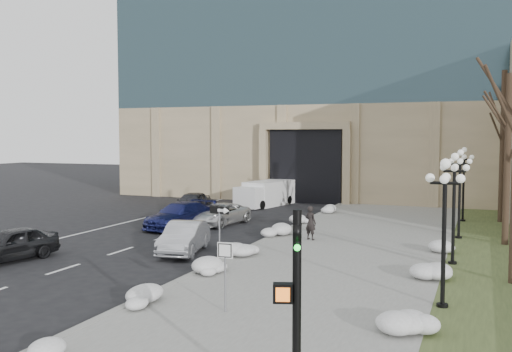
# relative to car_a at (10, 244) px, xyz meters

# --- Properties ---
(ground) EXTENTS (160.00, 160.00, 0.00)m
(ground) POSITION_rel_car_a_xyz_m (9.72, -6.39, -0.73)
(ground) COLOR black
(ground) RESTS_ON ground
(sidewalk) EXTENTS (9.00, 40.00, 0.12)m
(sidewalk) POSITION_rel_car_a_xyz_m (13.22, 7.61, -0.67)
(sidewalk) COLOR gray
(sidewalk) RESTS_ON ground
(curb) EXTENTS (0.30, 40.00, 0.14)m
(curb) POSITION_rel_car_a_xyz_m (8.72, 7.61, -0.66)
(curb) COLOR gray
(curb) RESTS_ON ground
(grass_strip) EXTENTS (4.00, 40.00, 0.10)m
(grass_strip) POSITION_rel_car_a_xyz_m (19.72, 7.61, -0.68)
(grass_strip) COLOR #384522
(grass_strip) RESTS_ON ground
(office_tower) EXTENTS (40.00, 24.70, 36.00)m
(office_tower) POSITION_rel_car_a_xyz_m (7.72, 37.20, 17.76)
(office_tower) COLOR tan
(office_tower) RESTS_ON ground
(car_a) EXTENTS (2.57, 4.56, 1.46)m
(car_a) POSITION_rel_car_a_xyz_m (0.00, 0.00, 0.00)
(car_a) COLOR black
(car_a) RESTS_ON ground
(car_b) EXTENTS (2.52, 4.63, 1.45)m
(car_b) POSITION_rel_car_a_xyz_m (6.22, 4.37, -0.01)
(car_b) COLOR #B1B3B9
(car_b) RESTS_ON ground
(car_c) EXTENTS (2.94, 5.45, 1.50)m
(car_c) POSITION_rel_car_a_xyz_m (2.43, 10.68, 0.02)
(car_c) COLOR #171B52
(car_c) RESTS_ON ground
(car_d) EXTENTS (2.82, 4.96, 1.31)m
(car_d) POSITION_rel_car_a_xyz_m (4.10, 12.67, -0.08)
(car_d) COLOR silver
(car_d) RESTS_ON ground
(car_e) EXTENTS (2.39, 4.64, 1.51)m
(car_e) POSITION_rel_car_a_xyz_m (0.06, 16.67, 0.02)
(car_e) COLOR #2C2D31
(car_e) RESTS_ON ground
(pedestrian) EXTENTS (0.75, 0.63, 1.76)m
(pedestrian) POSITION_rel_car_a_xyz_m (10.95, 9.18, 0.27)
(pedestrian) COLOR black
(pedestrian) RESTS_ON sidewalk
(box_truck) EXTENTS (3.17, 6.32, 1.92)m
(box_truck) POSITION_rel_car_a_xyz_m (3.35, 22.74, 0.20)
(box_truck) COLOR silver
(box_truck) RESTS_ON ground
(one_way_sign) EXTENTS (0.95, 0.27, 2.55)m
(one_way_sign) POSITION_rel_car_a_xyz_m (9.18, 2.27, 1.37)
(one_way_sign) COLOR slate
(one_way_sign) RESTS_ON ground
(keep_sign) EXTENTS (0.48, 0.10, 2.25)m
(keep_sign) POSITION_rel_car_a_xyz_m (11.93, -3.42, 0.92)
(keep_sign) COLOR slate
(keep_sign) RESTS_ON ground
(traffic_signal) EXTENTS (0.70, 0.93, 4.12)m
(traffic_signal) POSITION_rel_car_a_xyz_m (15.94, -9.06, 1.31)
(traffic_signal) COLOR black
(traffic_signal) RESTS_ON ground
(snow_clump_a) EXTENTS (1.10, 1.60, 0.36)m
(snow_clump_a) POSITION_rel_car_a_xyz_m (9.37, -8.27, -0.43)
(snow_clump_a) COLOR silver
(snow_clump_a) RESTS_ON sidewalk
(snow_clump_b) EXTENTS (1.10, 1.60, 0.36)m
(snow_clump_b) POSITION_rel_car_a_xyz_m (9.01, -3.91, -0.43)
(snow_clump_b) COLOR silver
(snow_clump_b) RESTS_ON sidewalk
(snow_clump_c) EXTENTS (1.10, 1.60, 0.36)m
(snow_clump_c) POSITION_rel_car_a_xyz_m (9.37, 0.77, -0.43)
(snow_clump_c) COLOR silver
(snow_clump_c) RESTS_ON sidewalk
(snow_clump_d) EXTENTS (1.10, 1.60, 0.36)m
(snow_clump_d) POSITION_rel_car_a_xyz_m (9.09, 4.51, -0.43)
(snow_clump_d) COLOR silver
(snow_clump_d) RESTS_ON sidewalk
(snow_clump_e) EXTENTS (1.10, 1.60, 0.36)m
(snow_clump_e) POSITION_rel_car_a_xyz_m (8.89, 9.65, -0.43)
(snow_clump_e) COLOR silver
(snow_clump_e) RESTS_ON sidewalk
(snow_clump_f) EXTENTS (1.10, 1.60, 0.36)m
(snow_clump_f) POSITION_rel_car_a_xyz_m (8.98, 14.14, -0.43)
(snow_clump_f) COLOR silver
(snow_clump_f) RESTS_ON sidewalk
(snow_clump_g) EXTENTS (1.10, 1.60, 0.36)m
(snow_clump_g) POSITION_rel_car_a_xyz_m (9.12, 19.20, -0.43)
(snow_clump_g) COLOR silver
(snow_clump_g) RESTS_ON sidewalk
(snow_clump_h) EXTENTS (1.10, 1.60, 0.36)m
(snow_clump_h) POSITION_rel_car_a_xyz_m (17.04, -3.38, -0.43)
(snow_clump_h) COLOR silver
(snow_clump_h) RESTS_ON sidewalk
(snow_clump_i) EXTENTS (1.10, 1.60, 0.36)m
(snow_clump_i) POSITION_rel_car_a_xyz_m (17.37, 3.13, -0.43)
(snow_clump_i) COLOR silver
(snow_clump_i) RESTS_ON sidewalk
(snow_clump_j) EXTENTS (1.10, 1.60, 0.36)m
(snow_clump_j) POSITION_rel_car_a_xyz_m (17.53, 8.52, -0.43)
(snow_clump_j) COLOR silver
(snow_clump_j) RESTS_ON sidewalk
(snow_clump_k) EXTENTS (1.10, 1.60, 0.36)m
(snow_clump_k) POSITION_rel_car_a_xyz_m (17.35, -3.12, -0.43)
(snow_clump_k) COLOR silver
(snow_clump_k) RESTS_ON sidewalk
(lamppost_a) EXTENTS (1.18, 1.18, 4.76)m
(lamppost_a) POSITION_rel_car_a_xyz_m (18.02, -0.39, 2.34)
(lamppost_a) COLOR black
(lamppost_a) RESTS_ON ground
(lamppost_b) EXTENTS (1.18, 1.18, 4.76)m
(lamppost_b) POSITION_rel_car_a_xyz_m (18.02, 6.11, 2.34)
(lamppost_b) COLOR black
(lamppost_b) RESTS_ON ground
(lamppost_c) EXTENTS (1.18, 1.18, 4.76)m
(lamppost_c) POSITION_rel_car_a_xyz_m (18.02, 12.61, 2.34)
(lamppost_c) COLOR black
(lamppost_c) RESTS_ON ground
(lamppost_d) EXTENTS (1.18, 1.18, 4.76)m
(lamppost_d) POSITION_rel_car_a_xyz_m (18.02, 19.11, 2.34)
(lamppost_d) COLOR black
(lamppost_d) RESTS_ON ground
(tree_mid) EXTENTS (3.20, 3.20, 8.50)m
(tree_mid) POSITION_rel_car_a_xyz_m (20.22, 11.61, 4.77)
(tree_mid) COLOR black
(tree_mid) RESTS_ON ground
(tree_far) EXTENTS (3.20, 3.20, 9.50)m
(tree_far) POSITION_rel_car_a_xyz_m (20.22, 19.61, 5.42)
(tree_far) COLOR black
(tree_far) RESTS_ON ground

